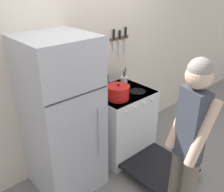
{
  "coord_description": "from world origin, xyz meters",
  "views": [
    {
      "loc": [
        -1.66,
        -2.36,
        2.17
      ],
      "look_at": [
        0.02,
        -0.48,
        0.97
      ],
      "focal_mm": 40.0,
      "sensor_mm": 36.0,
      "label": 1
    }
  ],
  "objects_px": {
    "refrigerator": "(62,118)",
    "tea_kettle": "(105,86)",
    "stove_range": "(122,123)",
    "dutch_oven_pot": "(118,92)",
    "person": "(188,143)",
    "utensil_jar": "(124,80)"
  },
  "relations": [
    {
      "from": "dutch_oven_pot",
      "to": "person",
      "type": "relative_size",
      "value": 0.18
    },
    {
      "from": "utensil_jar",
      "to": "tea_kettle",
      "type": "bearing_deg",
      "value": -179.06
    },
    {
      "from": "tea_kettle",
      "to": "stove_range",
      "type": "bearing_deg",
      "value": -47.65
    },
    {
      "from": "stove_range",
      "to": "utensil_jar",
      "type": "bearing_deg",
      "value": 43.3
    },
    {
      "from": "stove_range",
      "to": "dutch_oven_pot",
      "type": "bearing_deg",
      "value": -150.86
    },
    {
      "from": "refrigerator",
      "to": "tea_kettle",
      "type": "height_order",
      "value": "refrigerator"
    },
    {
      "from": "dutch_oven_pot",
      "to": "refrigerator",
      "type": "bearing_deg",
      "value": 170.68
    },
    {
      "from": "refrigerator",
      "to": "dutch_oven_pot",
      "type": "height_order",
      "value": "refrigerator"
    },
    {
      "from": "stove_range",
      "to": "utensil_jar",
      "type": "distance_m",
      "value": 0.57
    },
    {
      "from": "stove_range",
      "to": "dutch_oven_pot",
      "type": "relative_size",
      "value": 4.4
    },
    {
      "from": "person",
      "to": "tea_kettle",
      "type": "bearing_deg",
      "value": 7.84
    },
    {
      "from": "stove_range",
      "to": "tea_kettle",
      "type": "height_order",
      "value": "tea_kettle"
    },
    {
      "from": "tea_kettle",
      "to": "person",
      "type": "relative_size",
      "value": 0.15
    },
    {
      "from": "tea_kettle",
      "to": "person",
      "type": "bearing_deg",
      "value": -100.19
    },
    {
      "from": "refrigerator",
      "to": "person",
      "type": "distance_m",
      "value": 1.28
    },
    {
      "from": "utensil_jar",
      "to": "person",
      "type": "relative_size",
      "value": 0.15
    },
    {
      "from": "refrigerator",
      "to": "utensil_jar",
      "type": "xyz_separation_m",
      "value": [
        1.04,
        0.15,
        0.1
      ]
    },
    {
      "from": "utensil_jar",
      "to": "person",
      "type": "distance_m",
      "value": 1.46
    },
    {
      "from": "refrigerator",
      "to": "stove_range",
      "type": "bearing_deg",
      "value": -1.42
    },
    {
      "from": "refrigerator",
      "to": "person",
      "type": "height_order",
      "value": "refrigerator"
    },
    {
      "from": "person",
      "to": "dutch_oven_pot",
      "type": "bearing_deg",
      "value": 6.1
    },
    {
      "from": "dutch_oven_pot",
      "to": "tea_kettle",
      "type": "distance_m",
      "value": 0.26
    }
  ]
}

